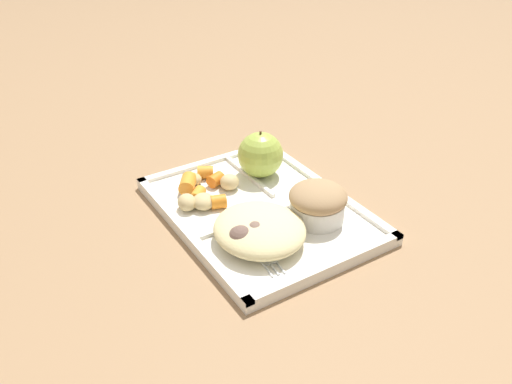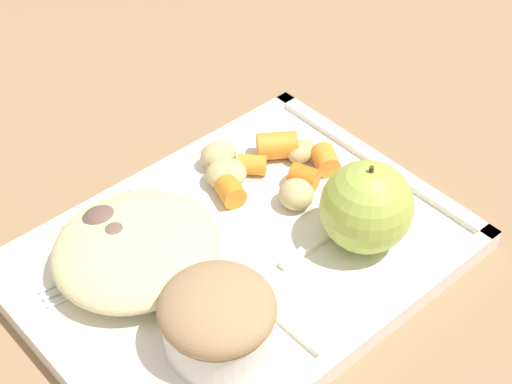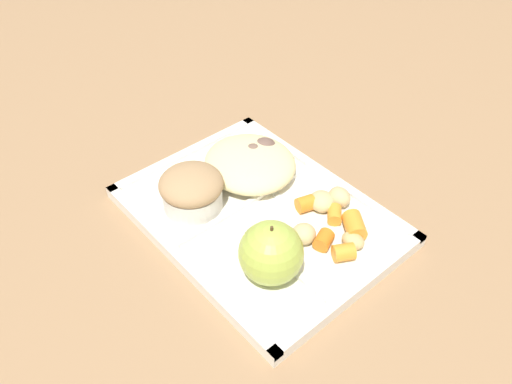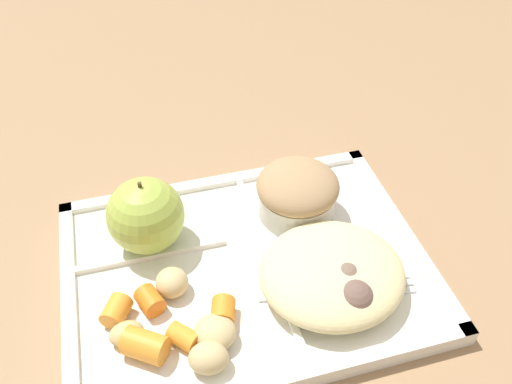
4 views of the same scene
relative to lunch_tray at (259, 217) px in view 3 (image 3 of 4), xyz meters
name	(u,v)px [view 3 (image 3 of 4)]	position (x,y,z in m)	size (l,w,h in m)	color
ground	(259,220)	(0.00, 0.00, -0.01)	(6.00, 6.00, 0.00)	#997551
lunch_tray	(259,217)	(0.00, 0.00, 0.00)	(0.34, 0.26, 0.02)	white
green_apple	(271,253)	(-0.08, 0.05, 0.04)	(0.07, 0.07, 0.08)	#A8C14C
bran_muffin	(192,190)	(0.07, 0.05, 0.03)	(0.08, 0.08, 0.06)	silver
carrot_slice_diagonal	(305,204)	(-0.03, -0.05, 0.02)	(0.02, 0.02, 0.02)	orange
carrot_slice_large	(324,240)	(-0.09, -0.02, 0.02)	(0.02, 0.02, 0.02)	orange
carrot_slice_back	(354,226)	(-0.10, -0.07, 0.02)	(0.02, 0.02, 0.04)	orange
carrot_slice_near_corner	(335,214)	(-0.07, -0.07, 0.01)	(0.02, 0.02, 0.03)	orange
carrot_slice_edge	(344,252)	(-0.12, -0.03, 0.02)	(0.02, 0.02, 0.03)	orange
potato_chunk_wedge	(322,201)	(-0.05, -0.07, 0.02)	(0.04, 0.03, 0.02)	tan
potato_chunk_browned	(304,234)	(-0.07, -0.01, 0.02)	(0.03, 0.03, 0.03)	tan
potato_chunk_corner	(339,197)	(-0.06, -0.09, 0.02)	(0.03, 0.03, 0.02)	tan
potato_chunk_large	(353,241)	(-0.12, -0.05, 0.01)	(0.03, 0.02, 0.02)	tan
egg_noodle_pile	(250,163)	(0.07, -0.04, 0.02)	(0.13, 0.12, 0.04)	beige
meatball_center	(255,152)	(0.09, -0.07, 0.02)	(0.04, 0.04, 0.04)	brown
meatball_back	(256,163)	(0.07, -0.05, 0.02)	(0.03, 0.03, 0.03)	#755B4C
meatball_front	(253,157)	(0.08, -0.06, 0.02)	(0.04, 0.04, 0.04)	#755B4C
meatball_side	(265,151)	(0.08, -0.08, 0.02)	(0.04, 0.04, 0.04)	brown
plastic_fork	(249,166)	(0.08, -0.05, 0.01)	(0.15, 0.04, 0.00)	silver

